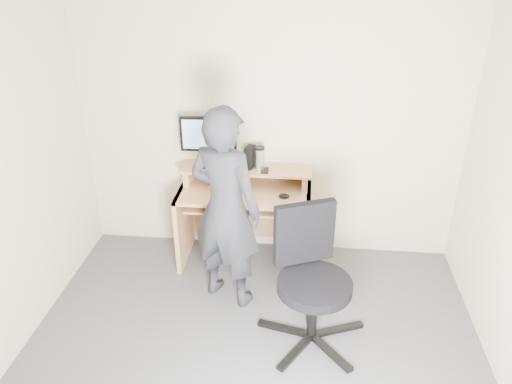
% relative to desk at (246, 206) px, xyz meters
% --- Properties ---
extents(ground, '(3.50, 3.50, 0.00)m').
position_rel_desk_xyz_m(ground, '(0.20, -1.53, -0.55)').
color(ground, '#48494D').
rests_on(ground, ground).
extents(back_wall, '(3.50, 0.02, 2.50)m').
position_rel_desk_xyz_m(back_wall, '(0.20, 0.22, 0.70)').
color(back_wall, beige).
rests_on(back_wall, ground).
extents(ceiling, '(3.50, 3.50, 0.02)m').
position_rel_desk_xyz_m(ceiling, '(0.20, -1.53, 1.95)').
color(ceiling, white).
rests_on(ceiling, back_wall).
extents(desk, '(1.20, 0.60, 0.91)m').
position_rel_desk_xyz_m(desk, '(0.00, 0.00, 0.00)').
color(desk, tan).
rests_on(desk, ground).
extents(monitor, '(0.51, 0.14, 0.48)m').
position_rel_desk_xyz_m(monitor, '(-0.34, 0.07, 0.65)').
color(monitor, black).
rests_on(monitor, desk).
extents(external_drive, '(0.10, 0.14, 0.20)m').
position_rel_desk_xyz_m(external_drive, '(0.03, 0.09, 0.46)').
color(external_drive, black).
rests_on(external_drive, desk).
extents(travel_mug, '(0.10, 0.10, 0.19)m').
position_rel_desk_xyz_m(travel_mug, '(0.13, 0.06, 0.46)').
color(travel_mug, silver).
rests_on(travel_mug, desk).
extents(smartphone, '(0.07, 0.13, 0.01)m').
position_rel_desk_xyz_m(smartphone, '(0.18, 0.02, 0.37)').
color(smartphone, black).
rests_on(smartphone, desk).
extents(charger, '(0.05, 0.05, 0.03)m').
position_rel_desk_xyz_m(charger, '(-0.10, 0.00, 0.38)').
color(charger, black).
rests_on(charger, desk).
extents(headphones, '(0.17, 0.17, 0.06)m').
position_rel_desk_xyz_m(headphones, '(-0.13, 0.15, 0.37)').
color(headphones, silver).
rests_on(headphones, desk).
extents(keyboard, '(0.48, 0.24, 0.03)m').
position_rel_desk_xyz_m(keyboard, '(0.00, -0.17, 0.12)').
color(keyboard, black).
rests_on(keyboard, desk).
extents(mouse, '(0.11, 0.09, 0.04)m').
position_rel_desk_xyz_m(mouse, '(0.36, -0.18, 0.22)').
color(mouse, black).
rests_on(mouse, desk).
extents(office_chair, '(0.84, 0.82, 1.05)m').
position_rel_desk_xyz_m(office_chair, '(0.61, -1.02, 0.03)').
color(office_chair, black).
rests_on(office_chair, ground).
extents(person, '(0.74, 0.62, 1.72)m').
position_rel_desk_xyz_m(person, '(-0.08, -0.62, 0.31)').
color(person, black).
rests_on(person, ground).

